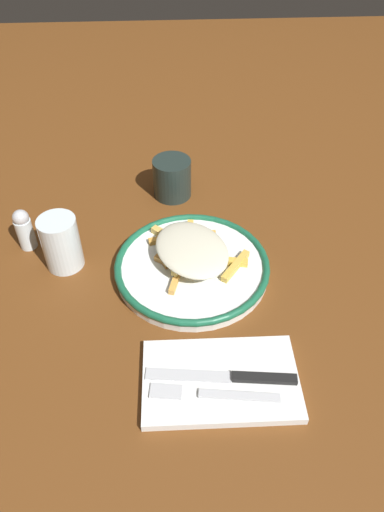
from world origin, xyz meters
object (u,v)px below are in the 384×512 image
at_px(fries_heap, 192,251).
at_px(coffee_mug, 172,178).
at_px(fork, 214,394).
at_px(knife, 235,377).
at_px(water_glass, 61,243).
at_px(salt_shaker, 24,229).
at_px(napkin, 221,380).
at_px(plate, 192,267).

distance_m(fries_heap, coffee_mug, 0.22).
relative_size(fork, coffee_mug, 1.72).
xyz_separation_m(fork, knife, (0.02, -0.03, 0.00)).
distance_m(fries_heap, water_glass, 0.22).
xyz_separation_m(coffee_mug, salt_shaker, (-0.15, 0.27, 0.00)).
bearing_deg(water_glass, knife, -133.66).
distance_m(fries_heap, knife, 0.24).
bearing_deg(salt_shaker, fork, -136.74).
relative_size(napkin, fork, 1.23).
bearing_deg(fork, fries_heap, 3.25).
xyz_separation_m(fork, salt_shaker, (0.33, 0.31, 0.03)).
relative_size(napkin, knife, 1.03).
distance_m(plate, fork, 0.25).
relative_size(fries_heap, napkin, 0.89).
distance_m(knife, salt_shaker, 0.46).
xyz_separation_m(knife, coffee_mug, (0.45, 0.07, 0.02)).
distance_m(water_glass, coffee_mug, 0.28).
distance_m(plate, napkin, 0.22).
bearing_deg(napkin, salt_shaker, 46.75).
bearing_deg(fries_heap, fork, -176.75).
relative_size(plate, coffee_mug, 2.59).
bearing_deg(salt_shaker, knife, -131.82).
bearing_deg(fries_heap, napkin, -173.40).
distance_m(fork, water_glass, 0.37).
bearing_deg(coffee_mug, napkin, -172.95).
bearing_deg(knife, fork, 128.32).
distance_m(fork, salt_shaker, 0.45).
height_order(napkin, salt_shaker, salt_shaker).
relative_size(water_glass, salt_shaker, 1.21).
bearing_deg(water_glass, salt_shaker, 55.82).
height_order(napkin, fork, fork).
xyz_separation_m(plate, coffee_mug, (0.23, 0.03, 0.03)).
xyz_separation_m(knife, water_glass, (0.26, 0.27, 0.03)).
bearing_deg(fries_heap, plate, 174.16).
height_order(fork, salt_shaker, salt_shaker).
height_order(plate, napkin, plate).
distance_m(napkin, knife, 0.02).
xyz_separation_m(napkin, coffee_mug, (0.45, 0.06, 0.03)).
distance_m(fork, knife, 0.04).
bearing_deg(salt_shaker, coffee_mug, -61.40).
bearing_deg(fork, napkin, -24.59).
xyz_separation_m(napkin, salt_shaker, (0.30, 0.32, 0.03)).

